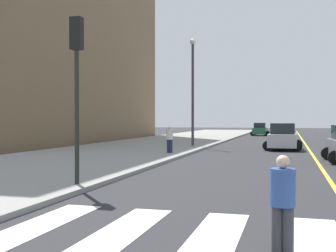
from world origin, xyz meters
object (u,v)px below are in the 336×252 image
at_px(street_lamp, 193,83).
at_px(pedestrian_walking_west, 170,138).
at_px(traffic_light_far_corner, 77,68).
at_px(pedestrian_crossing, 283,200).
at_px(car_green_second, 260,130).
at_px(car_silver_third, 283,137).

bearing_deg(street_lamp, pedestrian_walking_west, -88.32).
distance_m(traffic_light_far_corner, pedestrian_walking_west, 13.27).
height_order(traffic_light_far_corner, street_lamp, street_lamp).
relative_size(pedestrian_crossing, street_lamp, 0.20).
height_order(car_green_second, pedestrian_walking_west, pedestrian_walking_west).
bearing_deg(pedestrian_walking_west, street_lamp, 86.92).
height_order(car_green_second, car_silver_third, car_silver_third).
height_order(car_green_second, traffic_light_far_corner, traffic_light_far_corner).
relative_size(pedestrian_walking_west, street_lamp, 0.20).
xyz_separation_m(car_silver_third, pedestrian_crossing, (0.29, -24.77, -0.00)).
xyz_separation_m(car_green_second, traffic_light_far_corner, (-2.68, -46.76, 2.96)).
xyz_separation_m(pedestrian_crossing, street_lamp, (-7.02, 25.71, 4.05)).
distance_m(car_silver_third, street_lamp, 7.91).
relative_size(traffic_light_far_corner, pedestrian_walking_west, 3.21).
bearing_deg(traffic_light_far_corner, car_green_second, 86.72).
distance_m(pedestrian_crossing, pedestrian_walking_west, 19.39).
distance_m(car_green_second, pedestrian_crossing, 52.07).
bearing_deg(street_lamp, traffic_light_far_corner, -87.82).
bearing_deg(traffic_light_far_corner, pedestrian_crossing, -39.73).
bearing_deg(pedestrian_walking_west, car_green_second, 79.76).
relative_size(traffic_light_far_corner, pedestrian_crossing, 3.23).
height_order(traffic_light_far_corner, pedestrian_crossing, traffic_light_far_corner).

